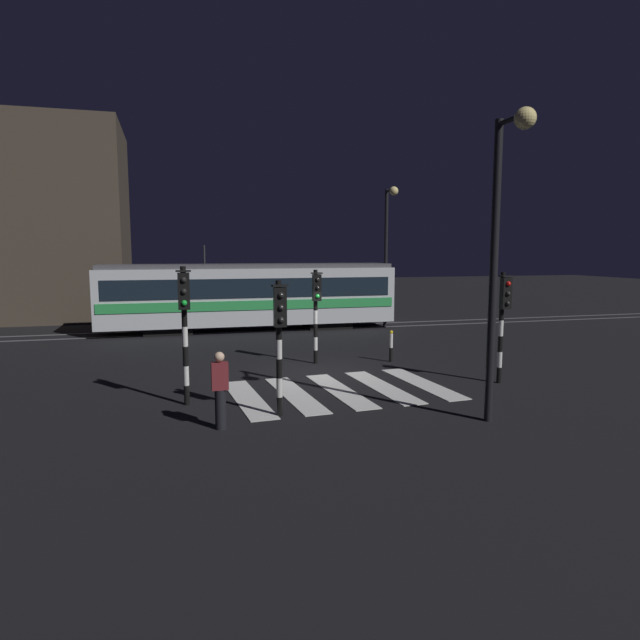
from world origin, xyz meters
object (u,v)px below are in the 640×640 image
(pedestrian_waiting_at_kerb, at_px, (220,390))
(bollard_island_edge, at_px, (391,346))
(traffic_light_corner_near_right, at_px, (503,311))
(tram, at_px, (250,295))
(street_lamp_near_kerb, at_px, (502,231))
(traffic_light_kerb_mid_left, at_px, (280,328))
(traffic_light_median_centre, at_px, (316,302))
(traffic_light_corner_near_left, at_px, (184,315))
(street_lamp_trackside_right, at_px, (388,239))

(pedestrian_waiting_at_kerb, xyz_separation_m, bollard_island_edge, (6.44, 5.89, -0.32))
(traffic_light_corner_near_right, bearing_deg, tram, 113.05)
(tram, relative_size, pedestrian_waiting_at_kerb, 8.40)
(pedestrian_waiting_at_kerb, bearing_deg, street_lamp_near_kerb, -12.27)
(traffic_light_corner_near_right, height_order, street_lamp_near_kerb, street_lamp_near_kerb)
(traffic_light_kerb_mid_left, relative_size, bollard_island_edge, 2.88)
(traffic_light_median_centre, relative_size, tram, 0.23)
(traffic_light_corner_near_right, height_order, traffic_light_kerb_mid_left, traffic_light_corner_near_right)
(street_lamp_near_kerb, bearing_deg, traffic_light_median_centre, 105.90)
(traffic_light_corner_near_left, relative_size, bollard_island_edge, 3.15)
(traffic_light_corner_near_left, xyz_separation_m, tram, (3.44, 12.95, -0.56))
(traffic_light_median_centre, relative_size, traffic_light_corner_near_right, 0.99)
(traffic_light_median_centre, height_order, pedestrian_waiting_at_kerb, traffic_light_median_centre)
(traffic_light_corner_near_right, distance_m, pedestrian_waiting_at_kerb, 8.65)
(traffic_light_median_centre, relative_size, street_lamp_near_kerb, 0.48)
(street_lamp_near_kerb, height_order, bollard_island_edge, street_lamp_near_kerb)
(bollard_island_edge, bearing_deg, pedestrian_waiting_at_kerb, -137.57)
(tram, bearing_deg, traffic_light_corner_near_right, -66.95)
(street_lamp_near_kerb, xyz_separation_m, bollard_island_edge, (0.49, 7.18, -3.73))
(traffic_light_corner_near_right, xyz_separation_m, street_lamp_trackside_right, (1.42, 12.29, 2.30))
(street_lamp_near_kerb, xyz_separation_m, tram, (-3.17, 16.31, -2.55))
(tram, bearing_deg, bollard_island_edge, -68.16)
(traffic_light_corner_near_left, bearing_deg, pedestrian_waiting_at_kerb, -72.45)
(traffic_light_corner_near_right, height_order, pedestrian_waiting_at_kerb, traffic_light_corner_near_right)
(traffic_light_corner_near_left, height_order, street_lamp_near_kerb, street_lamp_near_kerb)
(bollard_island_edge, bearing_deg, traffic_light_kerb_mid_left, -132.98)
(traffic_light_corner_near_left, xyz_separation_m, traffic_light_kerb_mid_left, (2.08, -1.57, -0.20))
(tram, relative_size, bollard_island_edge, 12.94)
(bollard_island_edge, bearing_deg, tram, 111.84)
(tram, height_order, bollard_island_edge, tram)
(pedestrian_waiting_at_kerb, bearing_deg, street_lamp_trackside_right, 55.84)
(traffic_light_kerb_mid_left, relative_size, pedestrian_waiting_at_kerb, 1.87)
(traffic_light_median_centre, distance_m, pedestrian_waiting_at_kerb, 7.40)
(street_lamp_trackside_right, bearing_deg, pedestrian_waiting_at_kerb, -124.16)
(traffic_light_corner_near_right, relative_size, street_lamp_near_kerb, 0.49)
(traffic_light_kerb_mid_left, relative_size, tram, 0.22)
(street_lamp_trackside_right, distance_m, bollard_island_edge, 9.86)
(traffic_light_corner_near_left, height_order, traffic_light_kerb_mid_left, traffic_light_corner_near_left)
(street_lamp_near_kerb, bearing_deg, traffic_light_corner_near_left, 153.02)
(tram, distance_m, bollard_island_edge, 9.91)
(traffic_light_median_centre, height_order, street_lamp_near_kerb, street_lamp_near_kerb)
(street_lamp_near_kerb, distance_m, pedestrian_waiting_at_kerb, 6.99)
(traffic_light_corner_near_left, relative_size, pedestrian_waiting_at_kerb, 2.04)
(tram, bearing_deg, street_lamp_near_kerb, -79.00)
(traffic_light_median_centre, bearing_deg, traffic_light_kerb_mid_left, -112.70)
(street_lamp_trackside_right, bearing_deg, street_lamp_near_kerb, -103.57)
(traffic_light_corner_near_right, height_order, tram, tram)
(traffic_light_corner_near_right, height_order, bollard_island_edge, traffic_light_corner_near_right)
(traffic_light_kerb_mid_left, relative_size, street_lamp_near_kerb, 0.48)
(traffic_light_corner_near_left, bearing_deg, traffic_light_kerb_mid_left, -36.99)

